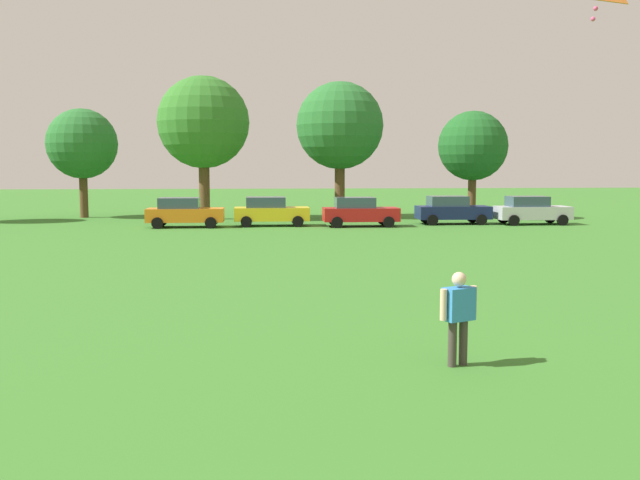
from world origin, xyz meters
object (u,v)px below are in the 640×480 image
Objects in this scene: tree_left at (82,144)px; tree_far_right at (473,146)px; parked_car_orange_0 at (184,212)px; tree_center at (203,123)px; tree_right at (340,126)px; parked_car_silver_4 at (531,210)px; parked_car_red_2 at (359,212)px; adult_bystander at (458,310)px; parked_car_navy_3 at (452,210)px; parked_car_yellow_1 at (270,211)px.

tree_far_right is at bearing -7.73° from tree_left.
tree_center is (0.72, 6.03, 5.37)m from parked_car_orange_0.
parked_car_silver_4 is at bearing -31.65° from tree_right.
parked_car_red_2 is 0.61× the size of tree_far_right.
adult_bystander is 0.38× the size of parked_car_navy_3.
parked_car_navy_3 is at bearing -17.91° from tree_left.
tree_left reaches higher than adult_bystander.
parked_car_yellow_1 is 0.48× the size of tree_right.
parked_car_silver_4 is (20.34, 0.23, 0.00)m from parked_car_orange_0.
parked_car_navy_3 reaches higher than adult_bystander.
parked_car_orange_0 is at bearing 178.05° from parked_car_red_2.
parked_car_yellow_1 is at bearing 170.62° from parked_car_red_2.
parked_car_orange_0 is 0.59× the size of tree_left.
tree_far_right is (8.49, -1.93, -1.36)m from tree_right.
tree_far_right reaches higher than adult_bystander.
parked_car_orange_0 and parked_car_yellow_1 have the same top height.
adult_bystander is at bearing -105.08° from parked_car_navy_3.
tree_far_right is (18.14, 4.89, 3.88)m from parked_car_orange_0.
parked_car_navy_3 is 24.70m from tree_left.
parked_car_silver_4 is at bearing -64.69° from tree_far_right.
tree_right is 8.81m from tree_far_right.
tree_center reaches higher than parked_car_silver_4.
tree_right is at bearing -5.17° from tree_left.
tree_center reaches higher than parked_car_red_2.
parked_car_yellow_1 is at bearing -126.98° from tree_right.
parked_car_navy_3 is at bearing -129.63° from adult_bystander.
parked_car_silver_4 is 13.61m from tree_right.
tree_left is 8.64m from tree_center.
parked_car_yellow_1 is at bearing -32.47° from tree_left.
tree_far_right is at bearing 58.73° from parked_car_navy_3.
parked_car_silver_4 is at bearing -1.00° from parked_car_yellow_1.
parked_car_yellow_1 is 0.59× the size of tree_left.
parked_car_red_2 is (5.07, -0.84, 0.00)m from parked_car_yellow_1.
tree_right reaches higher than parked_car_red_2.
parked_car_red_2 is at bearing -9.38° from parked_car_yellow_1.
parked_car_yellow_1 is 8.76m from tree_center.
parked_car_orange_0 is 20.34m from parked_car_silver_4.
parked_car_navy_3 is at bearing 172.01° from parked_car_silver_4.
parked_car_yellow_1 is 15.46m from parked_car_silver_4.
tree_far_right is (-2.21, 4.67, 3.88)m from parked_car_silver_4.
parked_car_red_2 is at bearing -176.87° from parked_car_silver_4.
parked_car_silver_4 is 21.15m from tree_center.
adult_bystander is 40.52m from tree_left.
parked_car_orange_0 reaches higher than adult_bystander.
adult_bystander is 31.88m from parked_car_silver_4.
parked_car_silver_4 is (12.70, 29.24, -0.12)m from adult_bystander.
adult_bystander is at bearing -67.96° from tree_left.
parked_car_silver_4 is at bearing 3.13° from parked_car_red_2.
tree_left is 1.04× the size of tree_far_right.
adult_bystander is 0.24× the size of tree_far_right.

